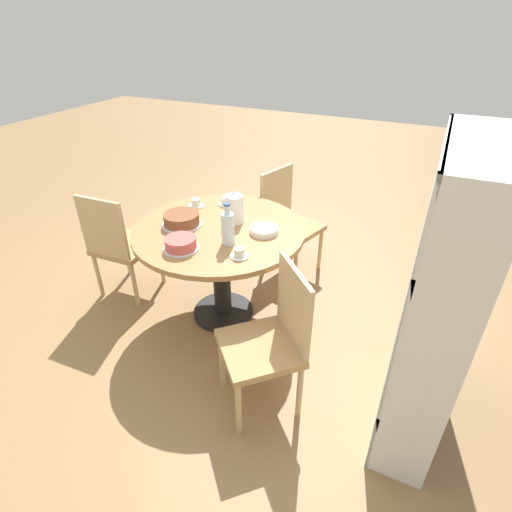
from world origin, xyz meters
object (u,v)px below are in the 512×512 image
Objects in this scene: chair_c at (119,243)px; cake_main at (182,220)px; cup_b at (239,253)px; cup_c at (196,203)px; bookshelf at (429,305)px; chair_a at (270,338)px; water_bottle at (228,228)px; cake_second at (181,244)px; cup_a at (225,202)px; chair_b at (288,220)px; coffee_pot at (234,208)px.

cake_main is (-0.03, 0.60, 0.32)m from chair_c.
cup_b is 1.00× the size of cup_c.
bookshelf is at bearing 88.26° from cup_b.
bookshelf reaches higher than chair_a.
cake_main is (-0.09, -0.41, -0.07)m from water_bottle.
chair_a is at bearing 50.03° from cup_c.
cake_second is 0.38m from cup_b.
cup_a is at bearing 165.78° from cake_main.
chair_b and chair_c have the same top height.
coffee_pot reaches higher than cake_main.
cake_second is at bearing 91.63° from bookshelf.
coffee_pot is (-0.70, -0.58, 0.39)m from chair_a.
water_bottle is at bearing 19.71° from coffee_pot.
cake_second is at bearing 5.75° from cup_a.
water_bottle is 0.20m from cup_b.
coffee_pot is 0.48m from cup_b.
cake_second is (0.28, 0.18, -0.00)m from cake_main.
cup_c is at bearing -105.72° from coffee_pot.
cup_b is at bearing 169.00° from chair_c.
cake_main reaches higher than cup_c.
bookshelf is 1.40m from coffee_pot.
chair_c is 1.02m from coffee_pot.
bookshelf reaches higher than water_bottle.
water_bottle reaches higher than cup_b.
water_bottle is 2.38× the size of cup_a.
cake_second is at bearing -78.63° from cup_b.
cake_main is (-0.24, -1.64, 0.03)m from bookshelf.
chair_b is 1.16m from cup_b.
bookshelf is (1.15, 1.19, 0.29)m from chair_b.
cup_b is 0.81m from cup_c.
chair_c reaches higher than cake_main.
cup_b is at bearing 30.78° from coffee_pot.
cake_second is 0.71m from cup_a.
cup_b is at bearing 101.37° from cake_second.
bookshelf is 13.64× the size of cup_b.
bookshelf is at bearing 72.36° from cup_c.
chair_b is 7.73× the size of cup_a.
chair_a is at bearing 160.00° from chair_c.
water_bottle is at bearing 174.28° from chair_c.
bookshelf is at bearing 81.80° from cake_main.
cake_second is (0.04, -1.46, 0.02)m from bookshelf.
cup_b is at bearing 88.26° from bookshelf.
water_bottle reaches higher than chair_b.
cup_a is 0.22m from cup_c.
cup_b is (-0.03, -1.09, 0.01)m from bookshelf.
chair_a is 0.54m from cup_b.
cup_a is at bearing -174.25° from cake_second.
chair_c is at bearing -75.97° from coffee_pot.
chair_c is 7.73× the size of cup_a.
chair_b is at bearing 144.53° from cup_a.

